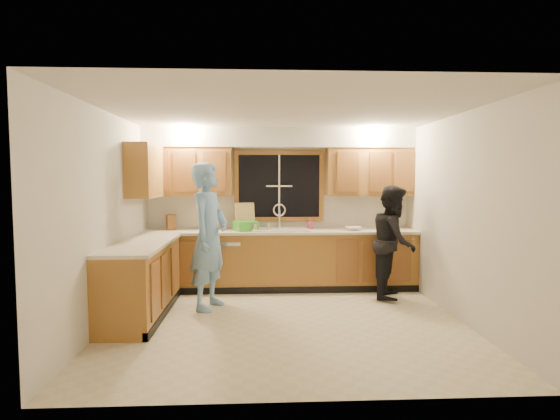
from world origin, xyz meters
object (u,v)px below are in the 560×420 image
(stove, at_px, (128,291))
(dish_crate, at_px, (245,226))
(bowl, at_px, (353,228))
(man, at_px, (209,236))
(sink, at_px, (280,234))
(knife_block, at_px, (171,222))
(dishwasher, at_px, (225,263))
(soap_bottle, at_px, (310,223))
(woman, at_px, (394,242))

(stove, bearing_deg, dish_crate, 54.72)
(bowl, bearing_deg, dish_crate, 178.56)
(man, bearing_deg, sink, -26.35)
(knife_block, height_order, dish_crate, knife_block)
(sink, bearing_deg, knife_block, 175.17)
(stove, distance_m, knife_block, 2.06)
(dishwasher, relative_size, knife_block, 3.44)
(bowl, bearing_deg, stove, -149.26)
(soap_bottle, bearing_deg, stove, -138.71)
(woman, relative_size, bowl, 6.78)
(sink, height_order, soap_bottle, sink)
(soap_bottle, bearing_deg, knife_block, -178.85)
(knife_block, bearing_deg, man, -86.76)
(knife_block, xyz_separation_m, soap_bottle, (2.20, 0.04, -0.03))
(dishwasher, relative_size, stove, 0.91)
(stove, distance_m, bowl, 3.45)
(sink, height_order, stove, sink)
(dish_crate, distance_m, bowl, 1.67)
(man, relative_size, dish_crate, 6.05)
(stove, height_order, soap_bottle, soap_bottle)
(dishwasher, height_order, soap_bottle, soap_bottle)
(dishwasher, relative_size, dish_crate, 2.58)
(stove, bearing_deg, bowl, 30.74)
(dish_crate, bearing_deg, soap_bottle, 12.39)
(man, distance_m, soap_bottle, 1.89)
(man, xyz_separation_m, knife_block, (-0.72, 1.13, 0.08))
(sink, relative_size, woman, 0.53)
(man, bearing_deg, bowl, -48.27)
(dishwasher, relative_size, soap_bottle, 4.72)
(knife_block, relative_size, bowl, 1.00)
(dishwasher, distance_m, dish_crate, 0.66)
(sink, relative_size, stove, 0.96)
(dishwasher, height_order, bowl, bowl)
(dishwasher, distance_m, woman, 2.56)
(man, bearing_deg, dishwasher, 10.70)
(stove, xyz_separation_m, woman, (3.42, 1.25, 0.36))
(woman, height_order, soap_bottle, woman)
(dishwasher, height_order, dish_crate, dish_crate)
(dishwasher, height_order, knife_block, knife_block)
(knife_block, bearing_deg, dish_crate, -38.05)
(dishwasher, xyz_separation_m, soap_bottle, (1.34, 0.20, 0.60))
(man, distance_m, dish_crate, 1.05)
(dish_crate, bearing_deg, stove, -125.28)
(sink, height_order, knife_block, sink)
(sink, relative_size, man, 0.45)
(woman, xyz_separation_m, bowl, (-0.48, 0.49, 0.14))
(woman, bearing_deg, dishwasher, 98.45)
(sink, height_order, bowl, sink)
(stove, xyz_separation_m, dish_crate, (1.26, 1.79, 0.54))
(bowl, bearing_deg, soap_bottle, 157.41)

